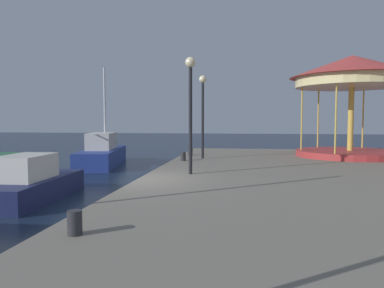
% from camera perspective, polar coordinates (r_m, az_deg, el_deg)
% --- Properties ---
extents(ground_plane, '(120.00, 120.00, 0.00)m').
position_cam_1_polar(ground_plane, '(12.00, -8.35, -9.11)').
color(ground_plane, '#162338').
extents(quay_dock, '(14.51, 25.48, 0.80)m').
position_cam_1_polar(quay_dock, '(12.07, 27.13, -7.48)').
color(quay_dock, gray).
rests_on(quay_dock, ground).
extents(sailboat_blue, '(3.08, 6.75, 5.81)m').
position_cam_1_polar(sailboat_blue, '(22.22, -13.72, -1.38)').
color(sailboat_blue, navy).
rests_on(sailboat_blue, ground).
extents(motorboat_navy, '(2.02, 4.64, 1.53)m').
position_cam_1_polar(motorboat_navy, '(13.44, -23.78, -5.58)').
color(motorboat_navy, '#19214C').
rests_on(motorboat_navy, ground).
extents(carousel, '(6.12, 6.12, 5.10)m').
position_cam_1_polar(carousel, '(20.45, 23.48, 8.81)').
color(carousel, '#B23333').
rests_on(carousel, quay_dock).
extents(lamp_post_mid_promenade, '(0.36, 0.36, 3.99)m').
position_cam_1_polar(lamp_post_mid_promenade, '(12.65, -0.24, 7.80)').
color(lamp_post_mid_promenade, black).
rests_on(lamp_post_mid_promenade, quay_dock).
extents(lamp_post_far_end, '(0.36, 0.36, 3.97)m').
position_cam_1_polar(lamp_post_far_end, '(17.71, 1.67, 6.61)').
color(lamp_post_far_end, black).
rests_on(lamp_post_far_end, quay_dock).
extents(bollard_center, '(0.24, 0.24, 0.40)m').
position_cam_1_polar(bollard_center, '(6.41, -17.68, -11.52)').
color(bollard_center, '#2D2D33').
rests_on(bollard_center, quay_dock).
extents(bollard_south, '(0.24, 0.24, 0.40)m').
position_cam_1_polar(bollard_south, '(16.79, -1.38, -1.93)').
color(bollard_south, '#2D2D33').
rests_on(bollard_south, quay_dock).
extents(bollard_north, '(0.24, 0.24, 0.40)m').
position_cam_1_polar(bollard_north, '(19.30, -0.26, -1.18)').
color(bollard_north, '#2D2D33').
rests_on(bollard_north, quay_dock).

